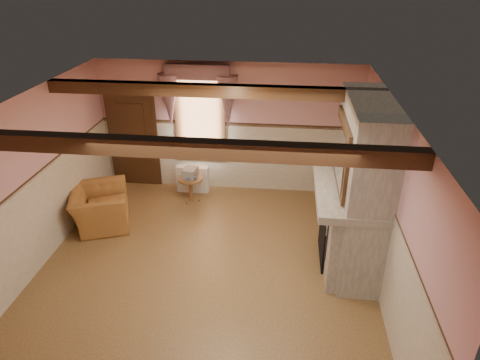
# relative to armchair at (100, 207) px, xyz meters

# --- Properties ---
(floor) EXTENTS (5.50, 6.00, 0.01)m
(floor) POSITION_rel_armchair_xyz_m (2.23, -1.18, -0.37)
(floor) COLOR brown
(floor) RESTS_ON ground
(ceiling) EXTENTS (5.50, 6.00, 0.01)m
(ceiling) POSITION_rel_armchair_xyz_m (2.23, -1.18, 2.43)
(ceiling) COLOR silver
(ceiling) RESTS_ON wall_back
(wall_back) EXTENTS (5.50, 0.02, 2.80)m
(wall_back) POSITION_rel_armchair_xyz_m (2.23, 1.82, 1.03)
(wall_back) COLOR #D49396
(wall_back) RESTS_ON floor
(wall_left) EXTENTS (0.02, 6.00, 2.80)m
(wall_left) POSITION_rel_armchair_xyz_m (-0.52, -1.18, 1.03)
(wall_left) COLOR #D49396
(wall_left) RESTS_ON floor
(wall_right) EXTENTS (0.02, 6.00, 2.80)m
(wall_right) POSITION_rel_armchair_xyz_m (4.98, -1.18, 1.03)
(wall_right) COLOR #D49396
(wall_right) RESTS_ON floor
(wainscot) EXTENTS (5.50, 6.00, 1.50)m
(wainscot) POSITION_rel_armchair_xyz_m (2.23, -1.18, 0.38)
(wainscot) COLOR beige
(wainscot) RESTS_ON floor
(chair_rail) EXTENTS (5.50, 6.00, 0.08)m
(chair_rail) POSITION_rel_armchair_xyz_m (2.23, -1.18, 1.13)
(chair_rail) COLOR black
(chair_rail) RESTS_ON wainscot
(firebox) EXTENTS (0.20, 0.95, 0.90)m
(firebox) POSITION_rel_armchair_xyz_m (4.23, -0.58, 0.08)
(firebox) COLOR black
(firebox) RESTS_ON floor
(armchair) EXTENTS (1.33, 1.42, 0.74)m
(armchair) POSITION_rel_armchair_xyz_m (0.00, 0.00, 0.00)
(armchair) COLOR #9E662D
(armchair) RESTS_ON floor
(side_table) EXTENTS (0.53, 0.53, 0.55)m
(side_table) POSITION_rel_armchair_xyz_m (1.52, 1.08, -0.10)
(side_table) COLOR brown
(side_table) RESTS_ON floor
(book_stack) EXTENTS (0.30, 0.35, 0.20)m
(book_stack) POSITION_rel_armchair_xyz_m (1.52, 1.12, 0.28)
(book_stack) COLOR #B7AD8C
(book_stack) RESTS_ON side_table
(radiator) EXTENTS (0.70, 0.19, 0.60)m
(radiator) POSITION_rel_armchair_xyz_m (1.47, 1.52, -0.07)
(radiator) COLOR silver
(radiator) RESTS_ON floor
(bowl) EXTENTS (0.38, 0.38, 0.09)m
(bowl) POSITION_rel_armchair_xyz_m (4.48, -0.66, 1.10)
(bowl) COLOR brown
(bowl) RESTS_ON mantel
(mantel_clock) EXTENTS (0.14, 0.24, 0.20)m
(mantel_clock) POSITION_rel_armchair_xyz_m (4.48, 0.23, 1.15)
(mantel_clock) COLOR black
(mantel_clock) RESTS_ON mantel
(oil_lamp) EXTENTS (0.11, 0.11, 0.28)m
(oil_lamp) POSITION_rel_armchair_xyz_m (4.48, -0.10, 1.19)
(oil_lamp) COLOR gold
(oil_lamp) RESTS_ON mantel
(candle_red) EXTENTS (0.06, 0.06, 0.16)m
(candle_red) POSITION_rel_armchair_xyz_m (4.48, -1.07, 1.13)
(candle_red) COLOR #B3161C
(candle_red) RESTS_ON mantel
(jar_yellow) EXTENTS (0.06, 0.06, 0.12)m
(jar_yellow) POSITION_rel_armchair_xyz_m (4.48, -1.11, 1.11)
(jar_yellow) COLOR gold
(jar_yellow) RESTS_ON mantel
(fireplace) EXTENTS (0.85, 2.00, 2.80)m
(fireplace) POSITION_rel_armchair_xyz_m (4.66, -0.58, 1.03)
(fireplace) COLOR gray
(fireplace) RESTS_ON floor
(mantel) EXTENTS (1.05, 2.05, 0.12)m
(mantel) POSITION_rel_armchair_xyz_m (4.48, -0.58, 0.99)
(mantel) COLOR gray
(mantel) RESTS_ON fireplace
(overmantel_mirror) EXTENTS (0.06, 1.44, 1.04)m
(overmantel_mirror) POSITION_rel_armchair_xyz_m (4.29, -0.58, 1.60)
(overmantel_mirror) COLOR silver
(overmantel_mirror) RESTS_ON fireplace
(door) EXTENTS (1.10, 0.10, 2.10)m
(door) POSITION_rel_armchair_xyz_m (0.13, 1.76, 0.68)
(door) COLOR black
(door) RESTS_ON floor
(window) EXTENTS (1.06, 0.08, 2.02)m
(window) POSITION_rel_armchair_xyz_m (1.63, 1.79, 1.28)
(window) COLOR white
(window) RESTS_ON wall_back
(window_drapes) EXTENTS (1.30, 0.14, 1.40)m
(window_drapes) POSITION_rel_armchair_xyz_m (1.63, 1.70, 1.88)
(window_drapes) COLOR gray
(window_drapes) RESTS_ON wall_back
(ceiling_beam_front) EXTENTS (5.50, 0.18, 0.20)m
(ceiling_beam_front) POSITION_rel_armchair_xyz_m (2.23, -2.38, 2.33)
(ceiling_beam_front) COLOR black
(ceiling_beam_front) RESTS_ON ceiling
(ceiling_beam_back) EXTENTS (5.50, 0.18, 0.20)m
(ceiling_beam_back) POSITION_rel_armchair_xyz_m (2.23, 0.02, 2.33)
(ceiling_beam_back) COLOR black
(ceiling_beam_back) RESTS_ON ceiling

